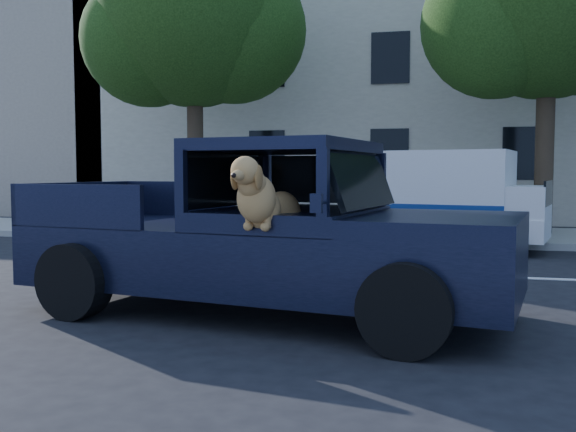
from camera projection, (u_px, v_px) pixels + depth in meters
name	position (u px, v px, depth m)	size (l,w,h in m)	color
ground	(221.00, 314.00, 7.48)	(120.00, 120.00, 0.00)	black
far_sidewalk	(337.00, 233.00, 16.43)	(60.00, 4.00, 0.15)	gray
lane_stripes	(407.00, 274.00, 10.34)	(21.60, 0.14, 0.01)	silver
street_tree_left	(195.00, 21.00, 17.33)	(6.00, 5.20, 8.60)	#332619
street_tree_mid	(550.00, 2.00, 15.32)	(6.00, 5.20, 8.60)	#332619
building_main	(453.00, 90.00, 22.55)	(26.00, 6.00, 9.00)	beige
building_left	(6.00, 115.00, 26.59)	(12.00, 6.00, 8.00)	tan
pickup_truck	(258.00, 256.00, 7.44)	(5.89, 3.34, 2.00)	black
mail_truck	(447.00, 206.00, 13.67)	(4.12, 2.69, 2.09)	silver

